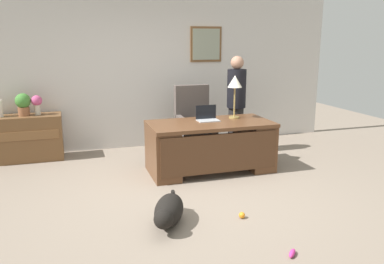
% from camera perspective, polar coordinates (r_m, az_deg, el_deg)
% --- Properties ---
extents(ground_plane, '(12.00, 12.00, 0.00)m').
position_cam_1_polar(ground_plane, '(5.07, 0.62, -9.06)').
color(ground_plane, gray).
extents(back_wall, '(7.00, 0.16, 2.70)m').
position_cam_1_polar(back_wall, '(7.23, -5.82, 8.66)').
color(back_wall, silver).
rests_on(back_wall, ground_plane).
extents(desk, '(1.82, 0.89, 0.75)m').
position_cam_1_polar(desk, '(5.82, 2.76, -1.88)').
color(desk, brown).
rests_on(desk, ground_plane).
extents(credenza, '(1.29, 0.50, 0.74)m').
position_cam_1_polar(credenza, '(6.92, -23.68, -0.84)').
color(credenza, brown).
rests_on(credenza, ground_plane).
extents(armchair, '(0.60, 0.59, 1.17)m').
position_cam_1_polar(armchair, '(6.70, 0.35, 1.10)').
color(armchair, '#564C47').
rests_on(armchair, ground_plane).
extents(person_standing, '(0.32, 0.32, 1.67)m').
position_cam_1_polar(person_standing, '(6.73, 6.46, 4.10)').
color(person_standing, '#262323').
rests_on(person_standing, ground_plane).
extents(dog_lying, '(0.53, 0.73, 0.30)m').
position_cam_1_polar(dog_lying, '(4.24, -3.46, -11.44)').
color(dog_lying, black).
rests_on(dog_lying, ground_plane).
extents(laptop, '(0.32, 0.22, 0.22)m').
position_cam_1_polar(laptop, '(5.87, 2.23, 2.23)').
color(laptop, '#B2B5BA').
rests_on(laptop, desk).
extents(desk_lamp, '(0.22, 0.22, 0.66)m').
position_cam_1_polar(desk_lamp, '(6.01, 6.28, 6.94)').
color(desk_lamp, '#9E8447').
rests_on(desk_lamp, desk).
extents(vase_with_flowers, '(0.17, 0.17, 0.32)m').
position_cam_1_polar(vase_with_flowers, '(6.79, -21.71, 4.00)').
color(vase_with_flowers, beige).
rests_on(vase_with_flowers, credenza).
extents(potted_plant, '(0.24, 0.24, 0.36)m').
position_cam_1_polar(potted_plant, '(6.81, -23.42, 3.85)').
color(potted_plant, brown).
rests_on(potted_plant, credenza).
extents(dog_toy_ball, '(0.07, 0.07, 0.07)m').
position_cam_1_polar(dog_toy_ball, '(4.45, 7.30, -11.95)').
color(dog_toy_ball, orange).
rests_on(dog_toy_ball, ground_plane).
extents(dog_toy_bone, '(0.14, 0.14, 0.05)m').
position_cam_1_polar(dog_toy_bone, '(3.85, 14.41, -16.75)').
color(dog_toy_bone, '#D8338C').
rests_on(dog_toy_bone, ground_plane).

